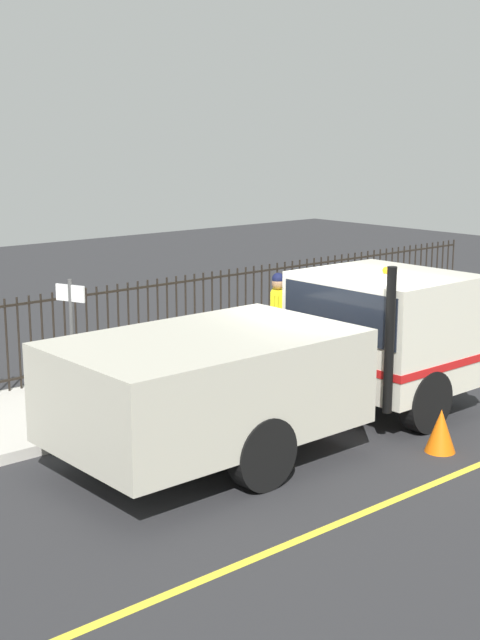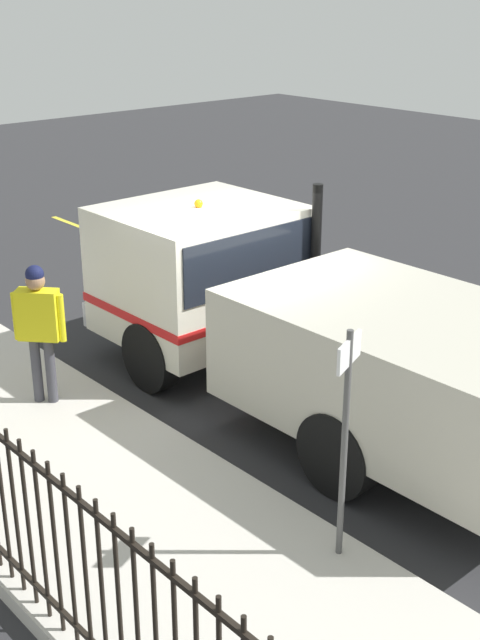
% 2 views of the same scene
% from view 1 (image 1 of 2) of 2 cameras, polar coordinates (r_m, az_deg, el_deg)
% --- Properties ---
extents(ground_plane, '(46.36, 46.36, 0.00)m').
position_cam_1_polar(ground_plane, '(14.05, 6.15, -6.42)').
color(ground_plane, '#2B2B2D').
rests_on(ground_plane, ground).
extents(sidewalk_slab, '(2.85, 21.07, 0.16)m').
position_cam_1_polar(sidewalk_slab, '(16.12, -1.67, -3.60)').
color(sidewalk_slab, beige).
rests_on(sidewalk_slab, ground).
extents(lane_marking, '(0.12, 18.97, 0.01)m').
position_cam_1_polar(lane_marking, '(12.51, 15.08, -9.15)').
color(lane_marking, yellow).
rests_on(lane_marking, ground).
extents(work_truck, '(2.54, 6.96, 2.61)m').
position_cam_1_polar(work_truck, '(13.00, 4.33, -2.08)').
color(work_truck, silver).
rests_on(work_truck, ground).
extents(worker_standing, '(0.51, 0.53, 1.80)m').
position_cam_1_polar(worker_standing, '(15.97, 2.47, 0.62)').
color(worker_standing, yellow).
rests_on(worker_standing, sidewalk_slab).
extents(iron_fence, '(0.04, 17.95, 1.59)m').
position_cam_1_polar(iron_fence, '(16.90, -4.44, 0.19)').
color(iron_fence, black).
rests_on(iron_fence, sidewalk_slab).
extents(utility_cabinet, '(0.88, 0.47, 1.24)m').
position_cam_1_polar(utility_cabinet, '(18.94, 6.05, 0.90)').
color(utility_cabinet, slate).
rests_on(utility_cabinet, sidewalk_slab).
extents(traffic_cone, '(0.44, 0.44, 0.63)m').
position_cam_1_polar(traffic_cone, '(12.83, 12.91, -7.02)').
color(traffic_cone, orange).
rests_on(traffic_cone, ground).
extents(street_sign, '(0.48, 0.21, 2.24)m').
position_cam_1_polar(street_sign, '(12.87, -10.86, -1.05)').
color(street_sign, '#4C4C4C').
rests_on(street_sign, sidewalk_slab).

